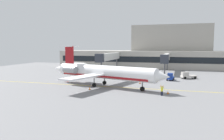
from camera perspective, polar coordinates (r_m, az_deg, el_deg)
The scene contains 13 objects.
ground at distance 49.10m, azimuth -2.00°, elevation -4.25°, with size 120.00×120.00×0.11m.
terminal_building at distance 94.84m, azimuth 11.61°, elevation 4.31°, with size 77.14×16.72×17.40m.
jet_bridge_west at distance 75.54m, azimuth 13.59°, elevation 2.99°, with size 2.40×19.35×6.31m.
jet_bridge_east at distance 77.53m, azimuth -0.85°, elevation 3.35°, with size 2.40×22.33×6.47m.
regional_jet at distance 48.93m, azimuth -2.55°, elevation -0.49°, with size 29.64×22.36×8.81m.
baggage_tug at distance 61.40m, azimuth 4.20°, elevation -1.25°, with size 3.83×3.32×2.08m.
pushback_tractor at distance 63.72m, azimuth 18.64°, elevation -1.36°, with size 4.36×3.16×1.85m.
belt_loader at distance 59.43m, azimuth 14.64°, elevation -1.74°, with size 1.90×3.52×1.92m.
fuel_tank at distance 82.38m, azimuth -8.22°, elevation 0.99°, with size 6.55×2.90×2.83m.
marshaller at distance 40.69m, azimuth 12.58°, elevation -5.08°, with size 0.83×0.34×1.90m.
safety_cone_alpha at distance 45.47m, azimuth -5.67°, elevation -4.72°, with size 0.47×0.47×0.55m.
safety_cone_bravo at distance 53.12m, azimuth 7.15°, elevation -3.18°, with size 0.47×0.47×0.55m.
safety_cone_charlie at distance 42.51m, azimuth 14.05°, elevation -5.63°, with size 0.47×0.47×0.55m.
Camera 1 is at (15.56, -45.74, 8.69)m, focal length 35.93 mm.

